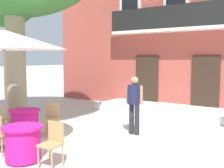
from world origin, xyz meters
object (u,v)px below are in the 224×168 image
object	(u,v)px
cafe_chair_front_1	(52,117)
cafe_umbrella	(4,40)
cafe_table_middle	(23,143)
cafe_chair_middle_1	(2,131)
pedestrian_near_entrance	(134,102)
cafe_table_front	(25,123)
cafe_chair_middle_0	(53,141)

from	to	relation	value
cafe_chair_front_1	cafe_umbrella	distance (m)	2.57
cafe_table_middle	cafe_chair_front_1	world-z (taller)	cafe_chair_front_1
cafe_chair_middle_1	pedestrian_near_entrance	world-z (taller)	pedestrian_near_entrance
cafe_chair_middle_1	cafe_table_front	world-z (taller)	cafe_chair_middle_1
cafe_chair_middle_1	cafe_chair_front_1	distance (m)	1.77
cafe_table_middle	pedestrian_near_entrance	bearing A→B (deg)	73.42
cafe_chair_front_1	cafe_table_middle	bearing A→B (deg)	-61.57
cafe_chair_front_1	pedestrian_near_entrance	world-z (taller)	pedestrian_near_entrance
cafe_chair_middle_0	cafe_chair_front_1	bearing A→B (deg)	136.41
cafe_table_middle	cafe_chair_middle_1	distance (m)	0.77
cafe_table_middle	cafe_chair_middle_0	xyz separation A→B (m)	(0.74, 0.16, 0.14)
pedestrian_near_entrance	cafe_umbrella	bearing A→B (deg)	-122.61
cafe_table_middle	cafe_table_front	distance (m)	1.94
cafe_umbrella	pedestrian_near_entrance	xyz separation A→B (m)	(1.84, 2.88, -1.66)
cafe_table_middle	cafe_table_front	world-z (taller)	same
cafe_chair_front_1	pedestrian_near_entrance	size ratio (longest dim) A/B	0.54
cafe_table_front	cafe_umbrella	xyz separation A→B (m)	(0.59, -0.98, 2.22)
cafe_table_front	cafe_chair_front_1	size ratio (longest dim) A/B	0.95
cafe_chair_front_1	cafe_chair_middle_0	bearing A→B (deg)	-43.59
cafe_table_front	pedestrian_near_entrance	world-z (taller)	pedestrian_near_entrance
cafe_chair_middle_1	cafe_umbrella	xyz separation A→B (m)	(-0.16, 0.25, 2.08)
cafe_table_front	cafe_chair_middle_1	bearing A→B (deg)	-58.86
cafe_chair_middle_0	pedestrian_near_entrance	world-z (taller)	pedestrian_near_entrance
cafe_chair_middle_1	cafe_table_front	distance (m)	1.44
cafe_chair_middle_1	pedestrian_near_entrance	distance (m)	3.58
cafe_chair_middle_0	cafe_umbrella	xyz separation A→B (m)	(-1.65, 0.10, 2.08)
cafe_chair_middle_0	cafe_umbrella	bearing A→B (deg)	176.37
cafe_table_front	pedestrian_near_entrance	distance (m)	3.14
cafe_table_middle	cafe_umbrella	bearing A→B (deg)	164.01
cafe_chair_middle_1	cafe_table_front	xyz separation A→B (m)	(-0.74, 1.23, -0.14)
cafe_table_front	cafe_umbrella	distance (m)	2.50
cafe_umbrella	cafe_chair_front_1	bearing A→B (deg)	91.87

